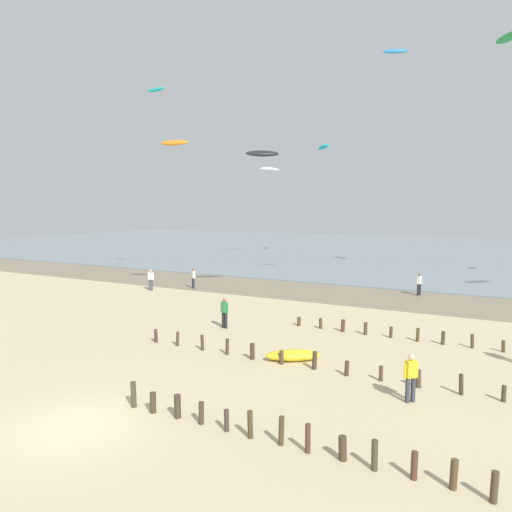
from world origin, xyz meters
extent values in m
plane|color=#C6B58C|center=(0.00, 0.00, 0.00)|extent=(160.00, 160.00, 0.00)
cube|color=#84755B|center=(0.00, 25.04, 0.00)|extent=(120.00, 7.92, 0.01)
cube|color=gray|center=(0.00, 64.00, 0.05)|extent=(160.00, 70.00, 0.10)
cylinder|color=#433A2C|center=(0.64, 1.95, 0.44)|extent=(0.20, 0.18, 0.88)
cylinder|color=#413425|center=(1.51, 1.91, 0.34)|extent=(0.22, 0.21, 0.69)
cylinder|color=#3F332A|center=(2.46, 1.96, 0.39)|extent=(0.24, 0.25, 0.79)
cylinder|color=#413326|center=(3.37, 1.98, 0.35)|extent=(0.18, 0.18, 0.71)
cylinder|color=#43322A|center=(4.31, 1.94, 0.34)|extent=(0.16, 0.15, 0.68)
cylinder|color=#473822|center=(5.14, 1.89, 0.42)|extent=(0.17, 0.18, 0.84)
cylinder|color=#493726|center=(6.12, 1.94, 0.43)|extent=(0.20, 0.19, 0.87)
cylinder|color=#4D3129|center=(6.94, 1.90, 0.42)|extent=(0.16, 0.19, 0.85)
cylinder|color=#413624|center=(7.89, 1.99, 0.33)|extent=(0.23, 0.24, 0.68)
cylinder|color=#3D3C2B|center=(8.76, 1.92, 0.40)|extent=(0.18, 0.19, 0.80)
cylinder|color=#4C3227|center=(9.73, 1.97, 0.35)|extent=(0.17, 0.20, 0.71)
cylinder|color=#4C3C26|center=(10.63, 1.96, 0.38)|extent=(0.20, 0.19, 0.76)
cylinder|color=#453828|center=(11.50, 1.85, 0.37)|extent=(0.19, 0.19, 0.75)
cylinder|color=#40312C|center=(-3.67, 8.28, 0.33)|extent=(0.17, 0.18, 0.66)
cylinder|color=#4C3329|center=(-2.35, 8.30, 0.35)|extent=(0.17, 0.15, 0.70)
cylinder|color=#413527|center=(-0.89, 8.27, 0.36)|extent=(0.18, 0.16, 0.73)
cylinder|color=#403129|center=(0.49, 8.26, 0.37)|extent=(0.17, 0.17, 0.74)
cylinder|color=#433123|center=(1.83, 8.19, 0.36)|extent=(0.22, 0.24, 0.73)
cylinder|color=#473927|center=(3.23, 8.24, 0.29)|extent=(0.18, 0.18, 0.59)
cylinder|color=#403325|center=(4.72, 8.28, 0.38)|extent=(0.22, 0.21, 0.76)
cylinder|color=#3D3125|center=(6.13, 8.18, 0.30)|extent=(0.19, 0.19, 0.61)
cylinder|color=#4D3629|center=(7.47, 8.25, 0.30)|extent=(0.16, 0.15, 0.60)
cylinder|color=#443C2B|center=(8.85, 8.22, 0.34)|extent=(0.23, 0.24, 0.69)
cylinder|color=#3E3024|center=(10.33, 8.25, 0.38)|extent=(0.18, 0.17, 0.76)
cylinder|color=#3F3623|center=(11.69, 8.26, 0.29)|extent=(0.16, 0.16, 0.58)
cylinder|color=#4B3A22|center=(1.37, 14.65, 0.25)|extent=(0.21, 0.21, 0.51)
cylinder|color=#4E3726|center=(2.68, 14.63, 0.28)|extent=(0.20, 0.19, 0.57)
cylinder|color=#4C3225|center=(3.97, 14.59, 0.33)|extent=(0.23, 0.22, 0.66)
cylinder|color=#4A372A|center=(5.21, 14.54, 0.33)|extent=(0.19, 0.21, 0.66)
cylinder|color=#46322A|center=(6.53, 14.58, 0.29)|extent=(0.18, 0.17, 0.58)
cylinder|color=#483B23|center=(7.85, 14.53, 0.34)|extent=(0.18, 0.17, 0.69)
cylinder|color=#3E3328|center=(9.04, 14.57, 0.32)|extent=(0.18, 0.19, 0.65)
cylinder|color=#4B392C|center=(10.34, 14.60, 0.33)|extent=(0.19, 0.19, 0.68)
cylinder|color=#4B3B22|center=(11.66, 14.59, 0.27)|extent=(0.18, 0.18, 0.55)
cylinder|color=#232328|center=(-2.21, 12.26, 0.44)|extent=(0.16, 0.16, 0.88)
cylinder|color=#232328|center=(-1.99, 12.21, 0.44)|extent=(0.16, 0.16, 0.88)
cube|color=#338C4C|center=(-2.10, 12.24, 1.18)|extent=(0.40, 0.29, 0.60)
sphere|color=#9E7051|center=(-2.10, 12.24, 1.60)|extent=(0.22, 0.22, 0.22)
cylinder|color=#338C4C|center=(-2.33, 12.29, 1.13)|extent=(0.09, 0.09, 0.52)
cylinder|color=#338C4C|center=(-1.86, 12.18, 1.13)|extent=(0.09, 0.09, 0.52)
cylinder|color=#232328|center=(5.96, 27.61, 0.44)|extent=(0.16, 0.16, 0.88)
cylinder|color=#232328|center=(5.86, 27.42, 0.44)|extent=(0.16, 0.16, 0.88)
cube|color=white|center=(5.91, 27.51, 1.18)|extent=(0.36, 0.42, 0.60)
sphere|color=brown|center=(5.91, 27.51, 1.60)|extent=(0.22, 0.22, 0.22)
cylinder|color=white|center=(6.02, 27.73, 1.13)|extent=(0.09, 0.09, 0.52)
cylinder|color=white|center=(5.81, 27.30, 1.13)|extent=(0.09, 0.09, 0.52)
cylinder|color=#383842|center=(-11.20, 22.01, 0.44)|extent=(0.16, 0.16, 0.88)
cylinder|color=#383842|center=(-11.01, 21.89, 0.44)|extent=(0.16, 0.16, 0.88)
cube|color=white|center=(-11.10, 21.95, 1.18)|extent=(0.42, 0.38, 0.60)
sphere|color=brown|center=(-11.10, 21.95, 1.60)|extent=(0.22, 0.22, 0.22)
cylinder|color=white|center=(-11.31, 22.08, 1.13)|extent=(0.09, 0.09, 0.52)
cylinder|color=white|center=(-10.90, 21.82, 1.13)|extent=(0.09, 0.09, 0.52)
cylinder|color=#4C4C56|center=(-13.47, 19.57, 0.44)|extent=(0.16, 0.16, 0.88)
cylinder|color=#4C4C56|center=(-13.69, 19.54, 0.44)|extent=(0.16, 0.16, 0.88)
cube|color=white|center=(-13.58, 19.56, 1.18)|extent=(0.39, 0.27, 0.60)
sphere|color=tan|center=(-13.58, 19.56, 1.60)|extent=(0.22, 0.22, 0.22)
cylinder|color=white|center=(-13.35, 19.59, 1.13)|extent=(0.09, 0.09, 0.52)
cylinder|color=white|center=(-13.82, 19.52, 1.13)|extent=(0.09, 0.09, 0.52)
cylinder|color=#383842|center=(8.90, 6.80, 0.44)|extent=(0.16, 0.16, 0.88)
cylinder|color=#383842|center=(8.74, 6.64, 0.44)|extent=(0.16, 0.16, 0.88)
cube|color=yellow|center=(8.82, 6.72, 1.18)|extent=(0.41, 0.41, 0.60)
sphere|color=beige|center=(8.82, 6.72, 1.60)|extent=(0.22, 0.22, 0.22)
cylinder|color=yellow|center=(8.99, 6.89, 1.13)|extent=(0.09, 0.09, 0.52)
cylinder|color=yellow|center=(8.65, 6.55, 1.13)|extent=(0.09, 0.09, 0.52)
ellipsoid|color=yellow|center=(3.48, 8.89, 0.24)|extent=(2.53, 2.03, 0.49)
ellipsoid|color=black|center=(-4.43, 21.43, 10.61)|extent=(2.51, 2.08, 0.68)
ellipsoid|color=#19B2B7|center=(-16.57, 24.38, 17.12)|extent=(2.14, 1.03, 0.50)
ellipsoid|color=green|center=(11.16, 36.81, 21.01)|extent=(3.02, 3.41, 0.67)
ellipsoid|color=orange|center=(-10.53, 18.96, 11.47)|extent=(2.32, 1.22, 0.62)
ellipsoid|color=white|center=(-16.15, 46.47, 11.62)|extent=(2.20, 3.65, 0.59)
ellipsoid|color=#2384D1|center=(3.65, 27.40, 18.28)|extent=(1.94, 1.23, 0.54)
ellipsoid|color=#19B2B7|center=(-9.65, 48.97, 14.44)|extent=(3.08, 3.55, 0.98)
camera|label=1|loc=(11.39, -9.59, 6.72)|focal=32.95mm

